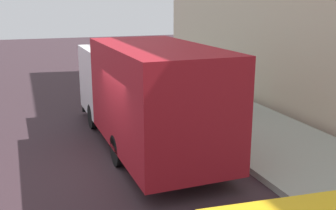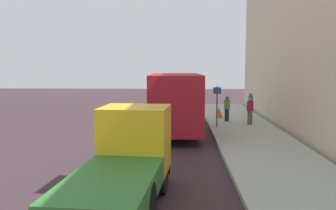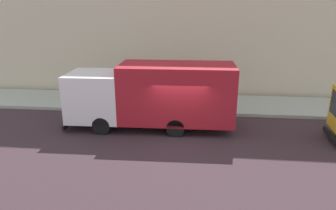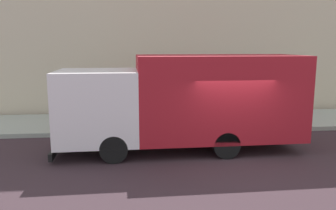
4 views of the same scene
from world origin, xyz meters
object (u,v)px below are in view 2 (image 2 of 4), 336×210
Objects in this scene: pedestrian_third at (250,111)px; street_sign_post at (217,103)px; small_flatbed_truck at (127,160)px; traffic_cone_orange at (219,112)px; pedestrian_standing at (251,105)px; large_utility_truck at (175,101)px; pedestrian_walking at (227,108)px.

pedestrian_third is 2.37m from street_sign_post.
small_flatbed_truck is 15.60m from traffic_cone_orange.
street_sign_post is (-2.57, -3.69, 0.49)m from pedestrian_standing.
pedestrian_third is (4.39, 1.98, -0.72)m from large_utility_truck.
pedestrian_walking is at bearing 96.67° from pedestrian_third.
street_sign_post reaches higher than traffic_cone_orange.
pedestrian_standing is 1.05× the size of pedestrian_third.
pedestrian_standing is at bearing 55.14° from street_sign_post.
pedestrian_standing is 2.12m from traffic_cone_orange.
pedestrian_walking is 2.18× the size of traffic_cone_orange.
small_flatbed_truck is 14.24m from pedestrian_walking.
small_flatbed_truck is 11.79m from street_sign_post.
large_utility_truck is 5.67m from traffic_cone_orange.
small_flatbed_truck reaches higher than pedestrian_standing.
pedestrian_walking is 2.52m from street_sign_post.
pedestrian_standing is 0.72× the size of street_sign_post.
street_sign_post reaches higher than pedestrian_third.
large_utility_truck is 4.91× the size of pedestrian_standing.
large_utility_truck is 2.53m from street_sign_post.
pedestrian_walking is (4.31, 13.57, -0.15)m from small_flatbed_truck.
pedestrian_standing reaches higher than traffic_cone_orange.
small_flatbed_truck reaches higher than pedestrian_walking.
pedestrian_third is at bearing -34.69° from pedestrian_standing.
traffic_cone_orange is at bearing -59.15° from pedestrian_walking.
pedestrian_standing is at bearing -122.83° from pedestrian_walking.
small_flatbed_truck is at bearing -97.50° from large_utility_truck.
pedestrian_walking is at bearing -77.59° from traffic_cone_orange.
street_sign_post is (3.46, 11.26, 0.40)m from small_flatbed_truck.
street_sign_post is at bearing 77.49° from small_flatbed_truck.
pedestrian_walking is at bearing 44.15° from large_utility_truck.
large_utility_truck is 3.55× the size of street_sign_post.
street_sign_post is at bearing -58.51° from pedestrian_standing.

